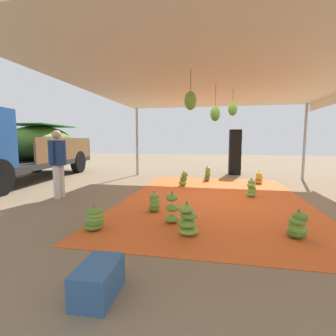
{
  "coord_description": "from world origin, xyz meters",
  "views": [
    {
      "loc": [
        -6.2,
        -0.01,
        1.49
      ],
      "look_at": [
        0.54,
        1.31,
        0.71
      ],
      "focal_mm": 25.93,
      "sensor_mm": 36.0,
      "label": 1
    }
  ],
  "objects_px": {
    "cargo_truck_main": "(18,146)",
    "worker_0": "(58,159)",
    "banana_bunch_7": "(297,226)",
    "speaker_stack": "(235,152)",
    "banana_bunch_2": "(259,178)",
    "crate_0": "(98,281)",
    "banana_bunch_3": "(188,221)",
    "banana_bunch_4": "(95,219)",
    "banana_bunch_6": "(251,189)",
    "banana_bunch_8": "(207,174)",
    "banana_bunch_5": "(172,209)",
    "banana_bunch_0": "(183,179)",
    "banana_bunch_1": "(154,203)"
  },
  "relations": [
    {
      "from": "banana_bunch_0",
      "to": "banana_bunch_3",
      "type": "bearing_deg",
      "value": -171.63
    },
    {
      "from": "banana_bunch_7",
      "to": "cargo_truck_main",
      "type": "distance_m",
      "value": 9.11
    },
    {
      "from": "banana_bunch_3",
      "to": "banana_bunch_1",
      "type": "bearing_deg",
      "value": 36.9
    },
    {
      "from": "worker_0",
      "to": "banana_bunch_5",
      "type": "bearing_deg",
      "value": -112.68
    },
    {
      "from": "crate_0",
      "to": "banana_bunch_1",
      "type": "bearing_deg",
      "value": 3.26
    },
    {
      "from": "cargo_truck_main",
      "to": "crate_0",
      "type": "height_order",
      "value": "cargo_truck_main"
    },
    {
      "from": "banana_bunch_6",
      "to": "banana_bunch_8",
      "type": "height_order",
      "value": "banana_bunch_8"
    },
    {
      "from": "banana_bunch_3",
      "to": "worker_0",
      "type": "relative_size",
      "value": 0.3
    },
    {
      "from": "banana_bunch_0",
      "to": "banana_bunch_4",
      "type": "distance_m",
      "value": 4.32
    },
    {
      "from": "banana_bunch_3",
      "to": "banana_bunch_4",
      "type": "distance_m",
      "value": 1.54
    },
    {
      "from": "banana_bunch_6",
      "to": "speaker_stack",
      "type": "distance_m",
      "value": 4.44
    },
    {
      "from": "worker_0",
      "to": "crate_0",
      "type": "bearing_deg",
      "value": -140.68
    },
    {
      "from": "banana_bunch_6",
      "to": "cargo_truck_main",
      "type": "relative_size",
      "value": 0.07
    },
    {
      "from": "banana_bunch_2",
      "to": "cargo_truck_main",
      "type": "distance_m",
      "value": 8.65
    },
    {
      "from": "banana_bunch_7",
      "to": "speaker_stack",
      "type": "distance_m",
      "value": 7.13
    },
    {
      "from": "worker_0",
      "to": "banana_bunch_3",
      "type": "bearing_deg",
      "value": -117.5
    },
    {
      "from": "cargo_truck_main",
      "to": "crate_0",
      "type": "distance_m",
      "value": 8.21
    },
    {
      "from": "banana_bunch_2",
      "to": "speaker_stack",
      "type": "xyz_separation_m",
      "value": [
        2.24,
        0.66,
        0.79
      ]
    },
    {
      "from": "banana_bunch_6",
      "to": "banana_bunch_7",
      "type": "distance_m",
      "value": 2.72
    },
    {
      "from": "banana_bunch_3",
      "to": "banana_bunch_4",
      "type": "bearing_deg",
      "value": 93.9
    },
    {
      "from": "banana_bunch_6",
      "to": "cargo_truck_main",
      "type": "distance_m",
      "value": 8.09
    },
    {
      "from": "banana_bunch_4",
      "to": "banana_bunch_0",
      "type": "bearing_deg",
      "value": -12.53
    },
    {
      "from": "cargo_truck_main",
      "to": "banana_bunch_2",
      "type": "bearing_deg",
      "value": -82.23
    },
    {
      "from": "banana_bunch_3",
      "to": "speaker_stack",
      "type": "distance_m",
      "value": 7.41
    },
    {
      "from": "banana_bunch_4",
      "to": "crate_0",
      "type": "distance_m",
      "value": 1.81
    },
    {
      "from": "banana_bunch_4",
      "to": "worker_0",
      "type": "height_order",
      "value": "worker_0"
    },
    {
      "from": "banana_bunch_5",
      "to": "banana_bunch_6",
      "type": "xyz_separation_m",
      "value": [
        2.38,
        -1.7,
        -0.03
      ]
    },
    {
      "from": "banana_bunch_0",
      "to": "cargo_truck_main",
      "type": "relative_size",
      "value": 0.07
    },
    {
      "from": "cargo_truck_main",
      "to": "worker_0",
      "type": "distance_m",
      "value": 3.64
    },
    {
      "from": "banana_bunch_4",
      "to": "banana_bunch_5",
      "type": "xyz_separation_m",
      "value": [
        0.62,
        -1.19,
        0.06
      ]
    },
    {
      "from": "crate_0",
      "to": "speaker_stack",
      "type": "bearing_deg",
      "value": -12.01
    },
    {
      "from": "banana_bunch_4",
      "to": "banana_bunch_5",
      "type": "height_order",
      "value": "banana_bunch_5"
    },
    {
      "from": "banana_bunch_6",
      "to": "banana_bunch_8",
      "type": "relative_size",
      "value": 0.91
    },
    {
      "from": "banana_bunch_3",
      "to": "crate_0",
      "type": "relative_size",
      "value": 0.97
    },
    {
      "from": "banana_bunch_0",
      "to": "banana_bunch_1",
      "type": "xyz_separation_m",
      "value": [
        -3.01,
        0.22,
        -0.03
      ]
    },
    {
      "from": "banana_bunch_0",
      "to": "banana_bunch_4",
      "type": "bearing_deg",
      "value": 167.47
    },
    {
      "from": "banana_bunch_1",
      "to": "banana_bunch_8",
      "type": "xyz_separation_m",
      "value": [
        4.21,
        -0.96,
        0.05
      ]
    },
    {
      "from": "banana_bunch_6",
      "to": "banana_bunch_5",
      "type": "bearing_deg",
      "value": 144.38
    },
    {
      "from": "banana_bunch_4",
      "to": "banana_bunch_7",
      "type": "xyz_separation_m",
      "value": [
        0.3,
        -3.2,
        0.01
      ]
    },
    {
      "from": "speaker_stack",
      "to": "banana_bunch_0",
      "type": "bearing_deg",
      "value": 149.69
    },
    {
      "from": "banana_bunch_8",
      "to": "crate_0",
      "type": "xyz_separation_m",
      "value": [
        -7.0,
        0.8,
        -0.09
      ]
    },
    {
      "from": "crate_0",
      "to": "banana_bunch_8",
      "type": "bearing_deg",
      "value": -6.5
    },
    {
      "from": "banana_bunch_1",
      "to": "cargo_truck_main",
      "type": "height_order",
      "value": "cargo_truck_main"
    },
    {
      "from": "banana_bunch_2",
      "to": "banana_bunch_4",
      "type": "height_order",
      "value": "banana_bunch_2"
    },
    {
      "from": "cargo_truck_main",
      "to": "worker_0",
      "type": "bearing_deg",
      "value": -123.62
    },
    {
      "from": "banana_bunch_4",
      "to": "banana_bunch_6",
      "type": "distance_m",
      "value": 4.17
    },
    {
      "from": "banana_bunch_3",
      "to": "banana_bunch_6",
      "type": "distance_m",
      "value": 3.19
    },
    {
      "from": "banana_bunch_4",
      "to": "worker_0",
      "type": "bearing_deg",
      "value": 45.97
    },
    {
      "from": "cargo_truck_main",
      "to": "worker_0",
      "type": "relative_size",
      "value": 4.19
    },
    {
      "from": "banana_bunch_5",
      "to": "banana_bunch_1",
      "type": "bearing_deg",
      "value": 39.25
    }
  ]
}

